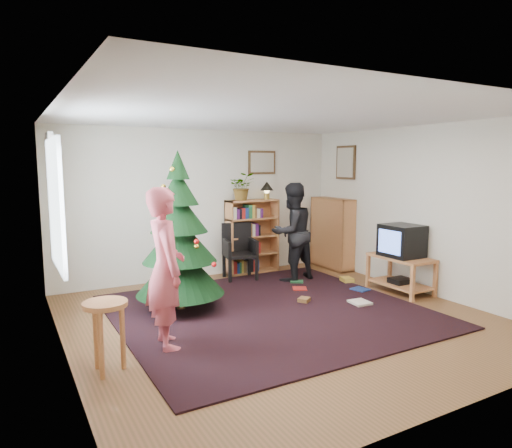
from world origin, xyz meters
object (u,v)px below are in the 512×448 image
bookshelf_right (332,232)px  crt_tv (402,241)px  person_standing (165,268)px  stool (106,318)px  person_by_chair (292,232)px  table_lamp (267,187)px  potted_plant (242,187)px  picture_right (346,163)px  tv_stand (401,271)px  bookshelf_back (252,235)px  picture_back (262,163)px  armchair (237,249)px  christmas_tree (180,245)px

bookshelf_right → crt_tv: 1.80m
crt_tv → person_standing: person_standing is taller
bookshelf_right → stool: bearing=117.7°
person_by_chair → table_lamp: 1.09m
person_by_chair → potted_plant: bearing=-67.4°
crt_tv → picture_right: bearing=81.0°
tv_stand → crt_tv: (-0.00, 0.00, 0.46)m
potted_plant → bookshelf_right: bearing=-14.1°
bookshelf_back → bookshelf_right: (1.46, -0.42, 0.00)m
picture_back → crt_tv: bearing=-65.6°
bookshelf_right → armchair: size_ratio=1.40×
person_by_chair → table_lamp: person_by_chair is taller
bookshelf_back → table_lamp: table_lamp is taller
picture_right → stool: size_ratio=0.89×
picture_back → picture_right: 1.51m
picture_right → tv_stand: 2.31m
stool → person_standing: (0.68, 0.30, 0.33)m
stool → bookshelf_back: bearing=42.4°
bookshelf_back → tv_stand: bearing=-58.7°
crt_tv → person_standing: size_ratio=0.32×
picture_back → person_standing: picture_back is taller
potted_plant → picture_back: bearing=15.9°
picture_right → potted_plant: bearing=161.8°
picture_right → table_lamp: (-1.30, 0.59, -0.44)m
christmas_tree → stool: christmas_tree is taller
christmas_tree → potted_plant: christmas_tree is taller
christmas_tree → person_standing: bearing=-116.6°
bookshelf_back → stool: 4.17m
bookshelf_back → tv_stand: bookshelf_back is taller
picture_right → bookshelf_back: picture_right is taller
picture_back → stool: 4.68m
picture_back → person_by_chair: picture_back is taller
armchair → person_by_chair: (0.71, -0.59, 0.31)m
bookshelf_back → person_standing: (-2.40, -2.50, 0.19)m
crt_tv → bookshelf_right: bearing=86.1°
picture_back → table_lamp: (0.03, -0.14, -0.44)m
table_lamp → christmas_tree: bearing=-146.8°
picture_back → bookshelf_right: bearing=-24.9°
christmas_tree → potted_plant: (1.65, 1.41, 0.66)m
christmas_tree → table_lamp: size_ratio=6.69×
tv_stand → person_standing: 3.79m
armchair → person_standing: bearing=-118.6°
picture_back → potted_plant: bearing=-164.1°
potted_plant → bookshelf_back: bearing=0.0°
tv_stand → table_lamp: size_ratio=3.02×
person_standing → table_lamp: bearing=-42.6°
stool → christmas_tree: bearing=48.8°
tv_stand → potted_plant: size_ratio=2.00×
bookshelf_right → person_by_chair: 1.25m
picture_back → potted_plant: picture_back is taller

